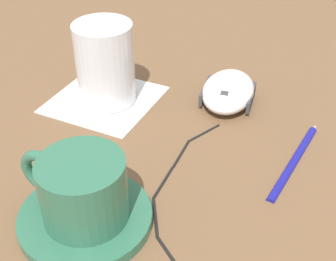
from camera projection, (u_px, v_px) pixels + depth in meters
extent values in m
plane|color=brown|center=(157.00, 140.00, 0.53)|extent=(3.00, 3.00, 0.00)
cylinder|color=#2D664C|center=(86.00, 218.00, 0.43)|extent=(0.12, 0.12, 0.01)
cylinder|color=#2D664C|center=(84.00, 190.00, 0.41)|extent=(0.08, 0.08, 0.06)
torus|color=#2D664C|center=(43.00, 172.00, 0.42)|extent=(0.02, 0.05, 0.05)
ellipsoid|color=silver|center=(228.00, 91.00, 0.59)|extent=(0.12, 0.10, 0.03)
cylinder|color=#38383D|center=(224.00, 96.00, 0.56)|extent=(0.01, 0.01, 0.01)
cube|color=#38383D|center=(251.00, 97.00, 0.58)|extent=(0.05, 0.03, 0.02)
cube|color=#38383D|center=(205.00, 90.00, 0.60)|extent=(0.05, 0.03, 0.02)
cylinder|color=black|center=(204.00, 132.00, 0.54)|extent=(0.05, 0.01, 0.00)
cylinder|color=black|center=(180.00, 153.00, 0.51)|extent=(0.05, 0.02, 0.00)
cylinder|color=black|center=(163.00, 182.00, 0.47)|extent=(0.05, 0.02, 0.00)
cylinder|color=black|center=(155.00, 216.00, 0.44)|extent=(0.03, 0.04, 0.00)
cylinder|color=black|center=(171.00, 256.00, 0.40)|extent=(0.02, 0.05, 0.00)
sphere|color=black|center=(219.00, 124.00, 0.56)|extent=(0.00, 0.00, 0.00)
sphere|color=black|center=(188.00, 141.00, 0.53)|extent=(0.00, 0.00, 0.00)
sphere|color=black|center=(172.00, 167.00, 0.49)|extent=(0.00, 0.00, 0.00)
sphere|color=black|center=(153.00, 197.00, 0.46)|extent=(0.00, 0.00, 0.00)
sphere|color=black|center=(157.00, 236.00, 0.42)|extent=(0.00, 0.00, 0.00)
cube|color=white|center=(105.00, 99.00, 0.60)|extent=(0.16, 0.16, 0.00)
cylinder|color=silver|center=(105.00, 63.00, 0.57)|extent=(0.07, 0.07, 0.10)
cylinder|color=navy|center=(294.00, 160.00, 0.50)|extent=(0.14, 0.04, 0.01)
cone|color=silver|center=(315.00, 125.00, 0.55)|extent=(0.01, 0.01, 0.01)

